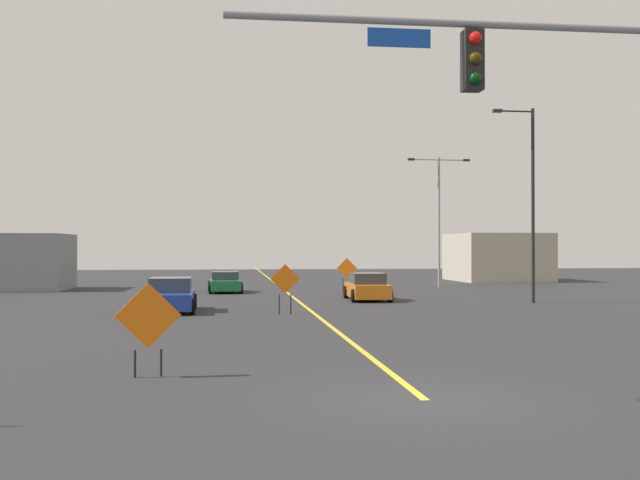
{
  "coord_description": "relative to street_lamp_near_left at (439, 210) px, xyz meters",
  "views": [
    {
      "loc": [
        -3.33,
        -12.33,
        2.61
      ],
      "look_at": [
        0.55,
        19.46,
        2.97
      ],
      "focal_mm": 41.38,
      "sensor_mm": 36.0,
      "label": 1
    }
  ],
  "objects": [
    {
      "name": "car_blue_distant",
      "position": [
        -16.33,
        -17.06,
        -4.52
      ],
      "size": [
        2.15,
        4.36,
        1.39
      ],
      "color": "#1E389E",
      "rests_on": "ground"
    },
    {
      "name": "street_lamp_near_right",
      "position": [
        0.34,
        -14.33,
        -0.07
      ],
      "size": [
        2.05,
        0.24,
        9.29
      ],
      "color": "black",
      "rests_on": "ground"
    },
    {
      "name": "construction_sign_left_shoulder",
      "position": [
        -7.0,
        -4.74,
        -3.86
      ],
      "size": [
        1.19,
        0.31,
        2.03
      ],
      "color": "orange",
      "rests_on": "ground"
    },
    {
      "name": "car_orange_passing",
      "position": [
        -7.05,
        -11.52,
        -4.54
      ],
      "size": [
        2.1,
        4.36,
        1.37
      ],
      "color": "orange",
      "rests_on": "ground"
    },
    {
      "name": "construction_sign_right_lane",
      "position": [
        -11.74,
        -19.0,
        -3.89
      ],
      "size": [
        1.17,
        0.05,
        1.99
      ],
      "color": "orange",
      "rests_on": "ground"
    },
    {
      "name": "ground",
      "position": [
        -10.55,
        -35.64,
        -5.16
      ],
      "size": [
        157.43,
        157.43,
        0.0
      ],
      "primitive_type": "plane",
      "color": "#2D2D30"
    },
    {
      "name": "construction_sign_median_near",
      "position": [
        -15.53,
        -32.71,
        -3.99
      ],
      "size": [
        1.32,
        0.28,
        1.91
      ],
      "color": "orange",
      "rests_on": "ground"
    },
    {
      "name": "roadside_building_east",
      "position": [
        7.33,
        8.88,
        -3.28
      ],
      "size": [
        6.76,
        7.61,
        3.77
      ],
      "color": "#B2A893",
      "rests_on": "ground"
    },
    {
      "name": "street_lamp_near_left",
      "position": [
        0.0,
        0.0,
        0.0
      ],
      "size": [
        4.25,
        0.24,
        8.69
      ],
      "color": "gray",
      "rests_on": "ground"
    },
    {
      "name": "car_green_far",
      "position": [
        -14.2,
        -3.97,
        -4.59
      ],
      "size": [
        2.09,
        4.1,
        1.22
      ],
      "color": "#196B38",
      "rests_on": "ground"
    },
    {
      "name": "road_centre_stripe",
      "position": [
        -10.55,
        8.09,
        -5.16
      ],
      "size": [
        0.16,
        87.46,
        0.01
      ],
      "color": "yellow",
      "rests_on": "ground"
    }
  ]
}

